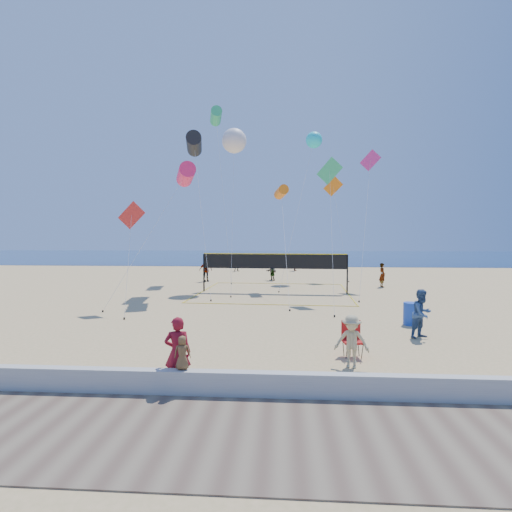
# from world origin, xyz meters

# --- Properties ---
(ground) EXTENTS (120.00, 120.00, 0.00)m
(ground) POSITION_xyz_m (0.00, 0.00, 0.00)
(ground) COLOR tan
(ground) RESTS_ON ground
(ocean) EXTENTS (140.00, 50.00, 0.03)m
(ocean) POSITION_xyz_m (0.00, 62.00, 0.01)
(ocean) COLOR navy
(ocean) RESTS_ON ground
(seawall) EXTENTS (32.00, 0.30, 0.60)m
(seawall) POSITION_xyz_m (0.00, -3.00, 0.30)
(seawall) COLOR beige
(seawall) RESTS_ON ground
(boardwalk) EXTENTS (32.00, 3.60, 0.03)m
(boardwalk) POSITION_xyz_m (0.00, -5.00, 0.01)
(boardwalk) COLOR #6E5F4B
(boardwalk) RESTS_ON ground
(woman) EXTENTS (0.74, 0.55, 1.86)m
(woman) POSITION_xyz_m (-0.80, -2.62, 0.93)
(woman) COLOR maroon
(woman) RESTS_ON ground
(toddler) EXTENTS (0.44, 0.31, 0.85)m
(toddler) POSITION_xyz_m (-0.59, -2.94, 1.02)
(toddler) COLOR brown
(toddler) RESTS_ON seawall
(bystander_a) EXTENTS (1.15, 1.09, 1.87)m
(bystander_a) POSITION_xyz_m (7.22, 2.98, 0.94)
(bystander_a) COLOR #304B78
(bystander_a) RESTS_ON ground
(bystander_b) EXTENTS (1.13, 0.81, 1.58)m
(bystander_b) POSITION_xyz_m (3.94, -0.70, 0.79)
(bystander_b) COLOR tan
(bystander_b) RESTS_ON ground
(far_person_0) EXTENTS (1.22, 1.01, 1.94)m
(far_person_0) POSITION_xyz_m (-4.67, 20.81, 0.97)
(far_person_0) COLOR gray
(far_person_0) RESTS_ON ground
(far_person_1) EXTENTS (1.19, 1.39, 1.51)m
(far_person_1) POSITION_xyz_m (0.95, 22.01, 0.76)
(far_person_1) COLOR gray
(far_person_1) RESTS_ON ground
(far_person_2) EXTENTS (0.52, 0.72, 1.83)m
(far_person_2) POSITION_xyz_m (9.41, 18.17, 0.91)
(far_person_2) COLOR gray
(far_person_2) RESTS_ON ground
(far_person_3) EXTENTS (0.94, 0.84, 1.59)m
(far_person_3) POSITION_xyz_m (-3.08, 30.49, 0.79)
(far_person_3) COLOR gray
(far_person_3) RESTS_ON ground
(far_person_4) EXTENTS (0.95, 1.32, 1.84)m
(far_person_4) POSITION_xyz_m (3.26, 31.56, 0.92)
(far_person_4) COLOR gray
(far_person_4) RESTS_ON ground
(camp_chair) EXTENTS (0.68, 0.81, 1.28)m
(camp_chair) POSITION_xyz_m (4.14, 0.43, 0.66)
(camp_chair) COLOR #AF1414
(camp_chair) RESTS_ON ground
(trash_barrel) EXTENTS (0.86, 0.86, 0.99)m
(trash_barrel) POSITION_xyz_m (7.52, 5.21, 0.49)
(trash_barrel) COLOR #1B42B1
(trash_barrel) RESTS_ON ground
(volleyball_net) EXTENTS (10.49, 10.35, 2.69)m
(volleyball_net) POSITION_xyz_m (1.28, 14.74, 1.87)
(volleyball_net) COLOR black
(volleyball_net) RESTS_ON ground
(kite_0) EXTENTS (4.04, 6.50, 8.40)m
(kite_0) POSITION_xyz_m (-4.20, 12.24, 7.73)
(kite_0) COLOR #FF2661
(kite_0) RESTS_ON ground
(kite_1) EXTENTS (2.89, 6.44, 11.15)m
(kite_1) POSITION_xyz_m (-4.47, 15.86, 10.45)
(kite_1) COLOR black
(kite_1) RESTS_ON ground
(kite_2) EXTENTS (1.13, 9.73, 7.56)m
(kite_2) POSITION_xyz_m (1.74, 16.77, 7.07)
(kite_2) COLOR orange
(kite_2) RESTS_ON ground
(kite_3) EXTENTS (1.51, 2.97, 5.75)m
(kite_3) POSITION_xyz_m (-6.12, 8.08, 4.75)
(kite_3) COLOR red
(kite_3) RESTS_ON ground
(kite_4) EXTENTS (1.56, 6.51, 8.79)m
(kite_4) POSITION_xyz_m (4.74, 12.43, 7.53)
(kite_4) COLOR #32B66E
(kite_4) RESTS_ON ground
(kite_5) EXTENTS (2.98, 8.23, 10.49)m
(kite_5) POSITION_xyz_m (8.40, 18.37, 9.06)
(kite_5) COLOR #C82D88
(kite_5) RESTS_ON ground
(kite_6) EXTENTS (1.98, 6.19, 11.93)m
(kite_6) POSITION_xyz_m (-1.80, 17.54, 11.01)
(kite_6) COLOR silver
(kite_6) RESTS_ON ground
(kite_7) EXTENTS (3.96, 10.36, 13.26)m
(kite_7) POSITION_xyz_m (4.63, 24.18, 12.52)
(kite_7) COLOR #1DDEE8
(kite_7) RESTS_ON ground
(kite_8) EXTENTS (2.69, 5.65, 15.25)m
(kite_8) POSITION_xyz_m (-4.17, 23.45, 14.59)
(kite_8) COLOR #32B66E
(kite_8) RESTS_ON ground
(kite_9) EXTENTS (2.00, 2.58, 9.14)m
(kite_9) POSITION_xyz_m (6.37, 23.46, 7.89)
(kite_9) COLOR orange
(kite_9) RESTS_ON ground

